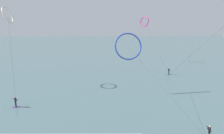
% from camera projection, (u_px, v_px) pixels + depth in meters
% --- Properties ---
extents(sea_water, '(400.00, 200.00, 0.08)m').
position_uv_depth(sea_water, '(101.00, 45.00, 115.56)').
color(sea_water, slate).
rests_on(sea_water, ground).
extents(surfer_charcoal, '(1.40, 0.68, 1.70)m').
position_uv_depth(surfer_charcoal, '(209.00, 133.00, 20.46)').
color(surfer_charcoal, black).
rests_on(surfer_charcoal, ground).
extents(surfer_violet, '(1.40, 0.73, 1.70)m').
position_uv_depth(surfer_violet, '(16.00, 103.00, 28.60)').
color(surfer_violet, purple).
rests_on(surfer_violet, ground).
extents(surfer_teal, '(1.40, 0.60, 1.70)m').
position_uv_depth(surfer_teal, '(169.00, 72.00, 47.51)').
color(surfer_teal, teal).
rests_on(surfer_teal, ground).
extents(kite_cobalt, '(9.00, 16.50, 11.02)m').
position_uv_depth(kite_cobalt, '(128.00, 46.00, 33.31)').
color(kite_cobalt, '#2647B7').
rests_on(kite_cobalt, ground).
extents(kite_magenta, '(3.79, 18.93, 15.15)m').
position_uv_depth(kite_magenta, '(144.00, 22.00, 61.33)').
color(kite_magenta, '#CC288E').
rests_on(kite_magenta, ground).
extents(kite_ivory, '(5.30, 12.96, 15.89)m').
position_uv_depth(kite_ivory, '(8.00, 15.00, 36.19)').
color(kite_ivory, silver).
rests_on(kite_ivory, ground).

